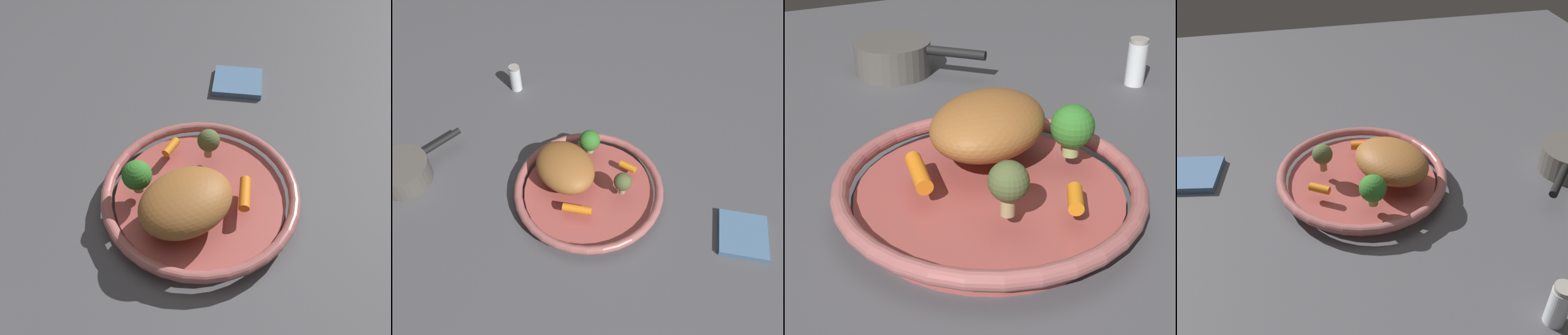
% 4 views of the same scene
% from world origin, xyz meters
% --- Properties ---
extents(ground_plane, '(1.89, 1.89, 0.00)m').
position_xyz_m(ground_plane, '(0.00, 0.00, 0.00)').
color(ground_plane, '#4C4C51').
extents(serving_bowl, '(0.35, 0.35, 0.04)m').
position_xyz_m(serving_bowl, '(0.00, 0.00, 0.02)').
color(serving_bowl, '#A84C47').
rests_on(serving_bowl, ground_plane).
extents(roast_chicken_piece, '(0.20, 0.19, 0.07)m').
position_xyz_m(roast_chicken_piece, '(0.03, 0.05, 0.07)').
color(roast_chicken_piece, '#985D2C').
rests_on(roast_chicken_piece, serving_bowl).
extents(baby_carrot_right, '(0.03, 0.07, 0.02)m').
position_xyz_m(baby_carrot_right, '(-0.07, 0.02, 0.05)').
color(baby_carrot_right, orange).
rests_on(baby_carrot_right, serving_bowl).
extents(baby_carrot_near_rim, '(0.03, 0.04, 0.02)m').
position_xyz_m(baby_carrot_near_rim, '(0.05, -0.09, 0.05)').
color(baby_carrot_near_rim, orange).
rests_on(baby_carrot_near_rim, serving_bowl).
extents(broccoli_floret_large, '(0.04, 0.04, 0.06)m').
position_xyz_m(broccoli_floret_large, '(-0.02, -0.08, 0.08)').
color(broccoli_floret_large, tan).
rests_on(broccoli_floret_large, serving_bowl).
extents(broccoli_floret_edge, '(0.05, 0.05, 0.06)m').
position_xyz_m(broccoli_floret_edge, '(0.11, -0.00, 0.08)').
color(broccoli_floret_edge, '#96AA66').
rests_on(broccoli_floret_edge, serving_bowl).
extents(salt_shaker, '(0.03, 0.03, 0.08)m').
position_xyz_m(salt_shaker, '(0.38, 0.22, 0.04)').
color(salt_shaker, silver).
rests_on(salt_shaker, ground_plane).
extents(dish_towel, '(0.13, 0.12, 0.01)m').
position_xyz_m(dish_towel, '(-0.11, -0.34, 0.01)').
color(dish_towel, '#4C7099').
rests_on(dish_towel, ground_plane).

